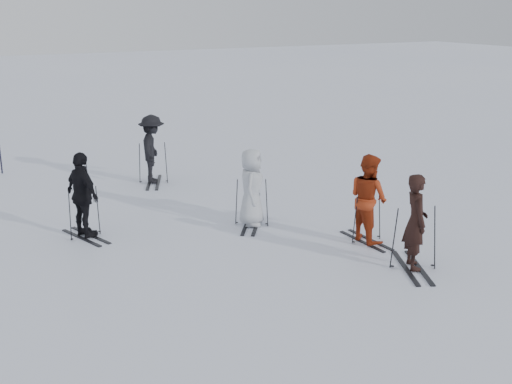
% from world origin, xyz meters
% --- Properties ---
extents(ground, '(120.00, 120.00, 0.00)m').
position_xyz_m(ground, '(0.00, 0.00, 0.00)').
color(ground, silver).
rests_on(ground, ground).
extents(skier_near_dark, '(0.71, 0.83, 1.93)m').
position_xyz_m(skier_near_dark, '(1.84, -2.26, 0.96)').
color(skier_near_dark, black).
rests_on(skier_near_dark, ground).
extents(skier_red, '(0.78, 0.98, 1.96)m').
position_xyz_m(skier_red, '(1.96, -0.59, 0.98)').
color(skier_red, maroon).
rests_on(skier_red, ground).
extents(skier_grey, '(0.99, 1.07, 1.84)m').
position_xyz_m(skier_grey, '(0.18, 1.57, 0.92)').
color(skier_grey, '#AEB2B8').
rests_on(skier_grey, ground).
extents(skier_uphill_left, '(0.81, 1.23, 1.95)m').
position_xyz_m(skier_uphill_left, '(-3.55, 2.58, 0.97)').
color(skier_uphill_left, black).
rests_on(skier_uphill_left, ground).
extents(skier_uphill_far, '(1.19, 1.48, 2.00)m').
position_xyz_m(skier_uphill_far, '(-0.66, 6.29, 1.00)').
color(skier_uphill_far, black).
rests_on(skier_uphill_far, ground).
extents(skis_near_dark, '(2.07, 1.64, 1.34)m').
position_xyz_m(skis_near_dark, '(1.84, -2.26, 0.67)').
color(skis_near_dark, black).
rests_on(skis_near_dark, ground).
extents(skis_red, '(1.60, 0.89, 1.14)m').
position_xyz_m(skis_red, '(1.96, -0.59, 0.57)').
color(skis_red, black).
rests_on(skis_red, ground).
extents(skis_grey, '(1.82, 1.63, 1.18)m').
position_xyz_m(skis_grey, '(0.18, 1.57, 0.59)').
color(skis_grey, black).
rests_on(skis_grey, ground).
extents(skis_uphill_left, '(1.78, 1.31, 1.17)m').
position_xyz_m(skis_uphill_left, '(-3.55, 2.58, 0.58)').
color(skis_uphill_left, black).
rests_on(skis_uphill_left, ground).
extents(skis_uphill_far, '(1.94, 1.51, 1.26)m').
position_xyz_m(skis_uphill_far, '(-0.66, 6.29, 0.63)').
color(skis_uphill_far, black).
rests_on(skis_uphill_far, ground).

